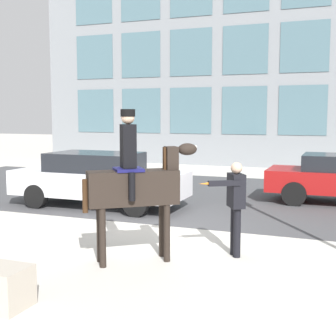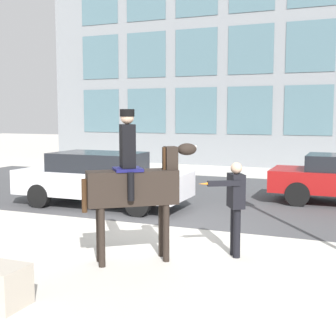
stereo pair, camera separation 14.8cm
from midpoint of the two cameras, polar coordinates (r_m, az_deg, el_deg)
name	(u,v)px [view 1 (the left image)]	position (r m, az deg, el deg)	size (l,w,h in m)	color
ground_plane	(176,233)	(9.91, 0.50, -7.94)	(80.00, 80.00, 0.00)	beige
road_surface	(230,196)	(14.35, 7.23, -3.43)	(24.07, 8.50, 0.01)	#444447
mounted_horse_lead	(135,183)	(7.81, -4.54, -1.83)	(1.68, 1.40, 2.56)	black
pedestrian_bystander	(235,201)	(8.21, 7.70, -4.03)	(0.72, 0.77, 1.66)	black
street_car_near_lane	(98,178)	(12.73, -8.82, -1.26)	(4.72, 1.82, 1.46)	silver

